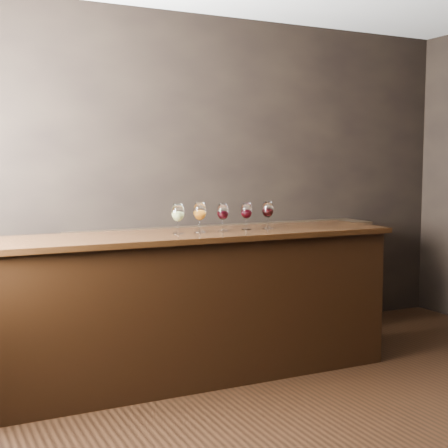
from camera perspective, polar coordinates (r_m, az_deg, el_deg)
name	(u,v)px	position (r m, az deg, el deg)	size (l,w,h in m)	color
ground	(371,433)	(3.86, 13.26, -18.07)	(5.00, 5.00, 0.00)	black
room_shell	(331,113)	(3.49, 9.75, 9.96)	(5.02, 4.52, 2.81)	black
bar_counter	(193,308)	(4.49, -2.87, -7.71)	(2.89, 0.63, 1.01)	black
bar_top	(192,235)	(4.40, -2.90, -1.04)	(2.99, 0.69, 0.04)	black
back_bar_shelf	(229,284)	(5.41, 0.49, -5.48)	(2.77, 0.40, 1.00)	black
glass_white	(178,213)	(4.32, -4.23, 0.99)	(0.09, 0.09, 0.21)	white
glass_amber	(200,212)	(4.39, -2.23, 1.12)	(0.09, 0.09, 0.22)	white
glass_red_a	(223,212)	(4.48, -0.11, 1.08)	(0.09, 0.09, 0.20)	white
glass_red_b	(246,211)	(4.59, 2.06, 1.17)	(0.08, 0.08, 0.20)	white
glass_red_c	(268,210)	(4.66, 4.02, 1.29)	(0.09, 0.09, 0.21)	white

